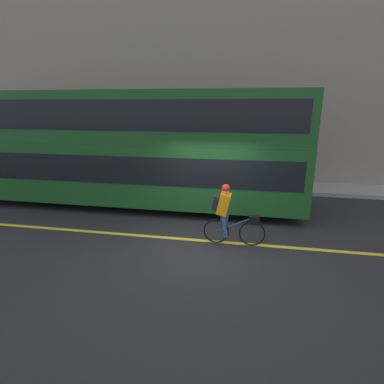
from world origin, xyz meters
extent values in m
plane|color=#232326|center=(0.00, 0.00, 0.00)|extent=(80.00, 80.00, 0.00)
cube|color=yellow|center=(0.00, 0.17, 0.00)|extent=(50.00, 0.14, 0.01)
cube|color=gray|center=(0.00, 5.76, 0.08)|extent=(60.00, 1.72, 0.16)
cube|color=gray|center=(0.00, 6.77, 4.79)|extent=(60.00, 0.30, 9.59)
cylinder|color=black|center=(0.68, 2.72, 0.49)|extent=(0.98, 0.30, 0.98)
cylinder|color=black|center=(-6.55, 2.72, 0.49)|extent=(0.98, 0.30, 0.98)
cube|color=#194C1E|center=(-2.93, 2.72, 1.29)|extent=(11.66, 2.51, 1.99)
cube|color=black|center=(-2.93, 2.72, 1.53)|extent=(11.19, 2.53, 0.87)
cube|color=#194C1E|center=(-2.93, 2.72, 3.09)|extent=(11.66, 2.41, 1.62)
cube|color=black|center=(-2.93, 2.72, 3.17)|extent=(11.19, 2.43, 0.91)
torus|color=black|center=(1.27, 0.11, 0.33)|extent=(0.67, 0.04, 0.67)
torus|color=black|center=(0.35, 0.11, 0.33)|extent=(0.67, 0.04, 0.67)
cylinder|color=#2D4C8C|center=(0.81, 0.11, 0.54)|extent=(0.93, 0.03, 0.45)
cylinder|color=#2D4C8C|center=(0.46, 0.11, 0.58)|extent=(0.03, 0.03, 0.49)
cube|color=black|center=(1.30, 0.11, 0.70)|extent=(0.26, 0.16, 0.22)
cube|color=orange|center=(0.53, 0.11, 1.09)|extent=(0.37, 0.32, 0.58)
cube|color=black|center=(0.33, 0.11, 1.11)|extent=(0.21, 0.26, 0.38)
cylinder|color=#384C7A|center=(0.57, 0.20, 0.53)|extent=(0.21, 0.11, 0.60)
cylinder|color=#384C7A|center=(0.57, 0.02, 0.53)|extent=(0.19, 0.11, 0.60)
sphere|color=tan|center=(0.57, 0.11, 1.45)|extent=(0.19, 0.19, 0.19)
sphere|color=red|center=(0.57, 0.11, 1.49)|extent=(0.21, 0.21, 0.21)
camera|label=1|loc=(1.03, -7.03, 3.48)|focal=28.00mm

